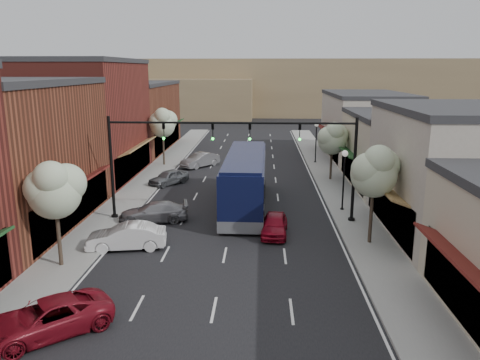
# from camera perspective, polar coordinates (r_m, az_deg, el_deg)

# --- Properties ---
(ground) EXTENTS (160.00, 160.00, 0.00)m
(ground) POSITION_cam_1_polar(r_m,az_deg,el_deg) (24.23, -2.24, -10.94)
(ground) COLOR black
(ground) RESTS_ON ground
(sidewalk_left) EXTENTS (2.80, 73.00, 0.15)m
(sidewalk_left) POSITION_cam_1_polar(r_m,az_deg,el_deg) (42.95, -11.37, -0.20)
(sidewalk_left) COLOR gray
(sidewalk_left) RESTS_ON ground
(sidewalk_right) EXTENTS (2.80, 73.00, 0.15)m
(sidewalk_right) POSITION_cam_1_polar(r_m,az_deg,el_deg) (42.19, 11.37, -0.45)
(sidewalk_right) COLOR gray
(sidewalk_right) RESTS_ON ground
(curb_left) EXTENTS (0.25, 73.00, 0.17)m
(curb_left) POSITION_cam_1_polar(r_m,az_deg,el_deg) (42.64, -9.54, -0.22)
(curb_left) COLOR gray
(curb_left) RESTS_ON ground
(curb_right) EXTENTS (0.25, 73.00, 0.17)m
(curb_right) POSITION_cam_1_polar(r_m,az_deg,el_deg) (42.00, 9.48, -0.43)
(curb_right) COLOR gray
(curb_right) RESTS_ON ground
(bldg_left_midnear) EXTENTS (10.14, 14.10, 9.40)m
(bldg_left_midnear) POSITION_cam_1_polar(r_m,az_deg,el_deg) (32.77, -27.01, 2.58)
(bldg_left_midnear) COLOR brown
(bldg_left_midnear) RESTS_ON ground
(bldg_left_midfar) EXTENTS (10.14, 14.10, 10.90)m
(bldg_left_midfar) POSITION_cam_1_polar(r_m,az_deg,el_deg) (45.24, -18.48, 6.91)
(bldg_left_midfar) COLOR maroon
(bldg_left_midfar) RESTS_ON ground
(bldg_left_far) EXTENTS (10.14, 18.10, 8.40)m
(bldg_left_far) POSITION_cam_1_polar(r_m,az_deg,el_deg) (60.49, -12.99, 7.54)
(bldg_left_far) COLOR brown
(bldg_left_far) RESTS_ON ground
(bldg_right_midnear) EXTENTS (9.14, 12.10, 7.90)m
(bldg_right_midnear) POSITION_cam_1_polar(r_m,az_deg,el_deg) (30.97, 24.92, 0.82)
(bldg_right_midnear) COLOR #B2A798
(bldg_right_midnear) RESTS_ON ground
(bldg_right_midfar) EXTENTS (9.14, 12.10, 6.40)m
(bldg_right_midfar) POSITION_cam_1_polar(r_m,az_deg,el_deg) (42.24, 18.79, 3.40)
(bldg_right_midfar) COLOR #BAAD94
(bldg_right_midfar) RESTS_ON ground
(bldg_right_far) EXTENTS (9.14, 16.10, 7.40)m
(bldg_right_far) POSITION_cam_1_polar(r_m,az_deg,el_deg) (55.62, 14.93, 6.42)
(bldg_right_far) COLOR #B2A798
(bldg_right_far) RESTS_ON ground
(hill_far) EXTENTS (120.00, 30.00, 12.00)m
(hill_far) POSITION_cam_1_polar(r_m,az_deg,el_deg) (112.08, 1.68, 11.36)
(hill_far) COLOR #7A6647
(hill_far) RESTS_ON ground
(hill_near) EXTENTS (50.00, 20.00, 8.00)m
(hill_near) POSITION_cam_1_polar(r_m,az_deg,el_deg) (103.74, -12.60, 9.78)
(hill_near) COLOR #7A6647
(hill_near) RESTS_ON ground
(signal_mast_right) EXTENTS (8.22, 0.46, 7.00)m
(signal_mast_right) POSITION_cam_1_polar(r_m,az_deg,el_deg) (30.69, 9.49, 3.16)
(signal_mast_right) COLOR black
(signal_mast_right) RESTS_ON ground
(signal_mast_left) EXTENTS (8.22, 0.46, 7.00)m
(signal_mast_left) POSITION_cam_1_polar(r_m,az_deg,el_deg) (31.39, -11.37, 3.31)
(signal_mast_left) COLOR black
(signal_mast_left) RESTS_ON ground
(tree_right_near) EXTENTS (2.85, 2.65, 5.95)m
(tree_right_near) POSITION_cam_1_polar(r_m,az_deg,el_deg) (27.28, 16.15, 1.17)
(tree_right_near) COLOR #47382B
(tree_right_near) RESTS_ON ground
(tree_right_far) EXTENTS (2.85, 2.65, 5.43)m
(tree_right_far) POSITION_cam_1_polar(r_m,az_deg,el_deg) (42.85, 11.25, 5.11)
(tree_right_far) COLOR #47382B
(tree_right_far) RESTS_ON ground
(tree_left_near) EXTENTS (2.85, 2.65, 5.69)m
(tree_left_near) POSITION_cam_1_polar(r_m,az_deg,el_deg) (24.87, -21.66, -0.96)
(tree_left_near) COLOR #47382B
(tree_left_near) RESTS_ON ground
(tree_left_far) EXTENTS (2.85, 2.65, 6.13)m
(tree_left_far) POSITION_cam_1_polar(r_m,az_deg,el_deg) (49.31, -9.38, 6.96)
(tree_left_far) COLOR #47382B
(tree_left_far) RESTS_ON ground
(lamp_post_near) EXTENTS (0.44, 0.44, 4.44)m
(lamp_post_near) POSITION_cam_1_polar(r_m,az_deg,el_deg) (33.75, 12.57, 1.14)
(lamp_post_near) COLOR black
(lamp_post_near) RESTS_ON ground
(lamp_post_far) EXTENTS (0.44, 0.44, 4.44)m
(lamp_post_far) POSITION_cam_1_polar(r_m,az_deg,el_deg) (50.82, 9.27, 5.34)
(lamp_post_far) COLOR black
(lamp_post_far) RESTS_ON ground
(coach_bus) EXTENTS (3.03, 13.02, 3.97)m
(coach_bus) POSITION_cam_1_polar(r_m,az_deg,el_deg) (34.23, 0.65, 0.01)
(coach_bus) COLOR #0D1134
(coach_bus) RESTS_ON ground
(red_hatchback) EXTENTS (1.82, 3.93, 1.30)m
(red_hatchback) POSITION_cam_1_polar(r_m,az_deg,el_deg) (28.94, 4.24, -5.45)
(red_hatchback) COLOR maroon
(red_hatchback) RESTS_ON ground
(parked_car_a) EXTENTS (5.23, 4.84, 1.36)m
(parked_car_a) POSITION_cam_1_polar(r_m,az_deg,el_deg) (20.07, -22.50, -15.32)
(parked_car_a) COLOR maroon
(parked_car_a) RESTS_ON ground
(parked_car_b) EXTENTS (4.63, 2.29, 1.46)m
(parked_car_b) POSITION_cam_1_polar(r_m,az_deg,el_deg) (27.41, -13.66, -6.72)
(parked_car_b) COLOR silver
(parked_car_b) RESTS_ON ground
(parked_car_c) EXTENTS (4.85, 2.69, 1.33)m
(parked_car_c) POSITION_cam_1_polar(r_m,az_deg,el_deg) (31.83, -10.47, -3.85)
(parked_car_c) COLOR gray
(parked_car_c) RESTS_ON ground
(parked_car_d) EXTENTS (3.55, 4.04, 1.32)m
(parked_car_d) POSITION_cam_1_polar(r_m,az_deg,el_deg) (41.71, -8.69, 0.33)
(parked_car_d) COLOR #5A5E62
(parked_car_d) RESTS_ON ground
(parked_car_e) EXTENTS (4.00, 4.46, 1.47)m
(parked_car_e) POSITION_cam_1_polar(r_m,az_deg,el_deg) (48.89, -4.87, 2.45)
(parked_car_e) COLOR gray
(parked_car_e) RESTS_ON ground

